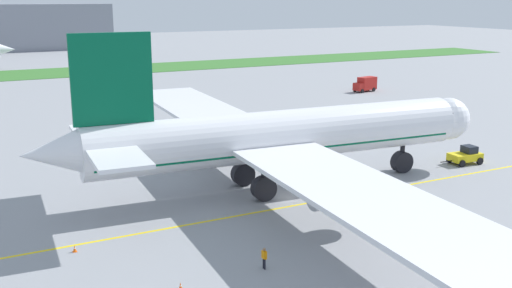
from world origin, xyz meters
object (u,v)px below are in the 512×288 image
object	(u,v)px
airliner_foreground	(276,137)
traffic_cone_near_nose	(75,249)
pushback_tug	(466,156)
service_truck_baggage_loader	(365,84)
ground_crew_wingwalker_port	(264,256)
traffic_cone_port_wing	(180,286)

from	to	relation	value
airliner_foreground	traffic_cone_near_nose	world-z (taller)	airliner_foreground
traffic_cone_near_nose	pushback_tug	bearing A→B (deg)	5.82
traffic_cone_near_nose	service_truck_baggage_loader	xyz separation A→B (m)	(76.02, 59.74, 1.42)
ground_crew_wingwalker_port	traffic_cone_near_nose	distance (m)	16.16
airliner_foreground	service_truck_baggage_loader	world-z (taller)	airliner_foreground
pushback_tug	traffic_cone_port_wing	xyz separation A→B (m)	(-44.52, -15.56, -0.76)
service_truck_baggage_loader	pushback_tug	bearing A→B (deg)	-115.48
ground_crew_wingwalker_port	service_truck_baggage_loader	size ratio (longest dim) A/B	0.29
pushback_tug	traffic_cone_port_wing	world-z (taller)	pushback_tug
traffic_cone_port_wing	ground_crew_wingwalker_port	bearing A→B (deg)	2.09
airliner_foreground	traffic_cone_near_nose	distance (m)	24.83
traffic_cone_near_nose	airliner_foreground	bearing A→B (deg)	16.80
ground_crew_wingwalker_port	traffic_cone_port_wing	size ratio (longest dim) A/B	3.04
service_truck_baggage_loader	traffic_cone_near_nose	bearing A→B (deg)	-141.84
airliner_foreground	ground_crew_wingwalker_port	bearing A→B (deg)	-121.74
ground_crew_wingwalker_port	traffic_cone_port_wing	bearing A→B (deg)	-177.91
pushback_tug	ground_crew_wingwalker_port	size ratio (longest dim) A/B	3.40
traffic_cone_near_nose	service_truck_baggage_loader	size ratio (longest dim) A/B	0.10
pushback_tug	service_truck_baggage_loader	bearing A→B (deg)	64.52
airliner_foreground	service_truck_baggage_loader	size ratio (longest dim) A/B	13.78
pushback_tug	traffic_cone_near_nose	world-z (taller)	pushback_tug
airliner_foreground	ground_crew_wingwalker_port	size ratio (longest dim) A/B	47.00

